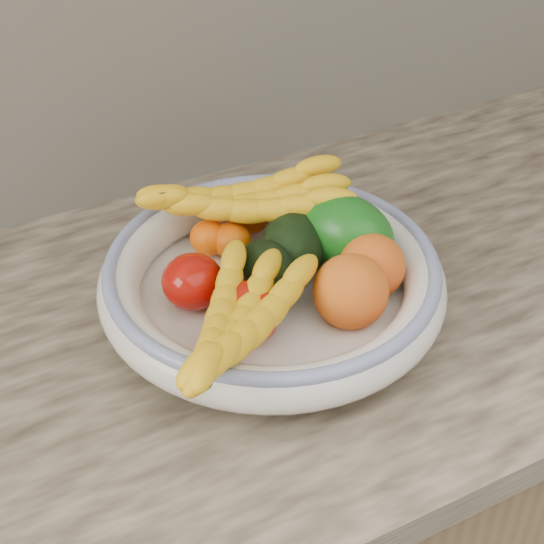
{
  "coord_description": "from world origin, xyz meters",
  "views": [
    {
      "loc": [
        -0.34,
        1.01,
        1.53
      ],
      "look_at": [
        0.0,
        1.66,
        0.96
      ],
      "focal_mm": 55.0,
      "sensor_mm": 36.0,
      "label": 1
    }
  ],
  "objects": [
    {
      "name": "avocado_center",
      "position": [
        -0.01,
        1.66,
        0.96
      ],
      "size": [
        0.06,
        0.09,
        0.06
      ],
      "primitive_type": "ellipsoid",
      "rotation": [
        0.0,
        0.0,
        0.01
      ],
      "color": "black",
      "rests_on": "fruit_bowl"
    },
    {
      "name": "tomato_near_left",
      "position": [
        -0.06,
        1.61,
        0.96
      ],
      "size": [
        0.08,
        0.08,
        0.07
      ],
      "primitive_type": "ellipsoid",
      "rotation": [
        0.0,
        0.0,
        0.05
      ],
      "color": "#AE1104",
      "rests_on": "fruit_bowl"
    },
    {
      "name": "green_mango",
      "position": [
        0.1,
        1.67,
        0.98
      ],
      "size": [
        0.15,
        0.16,
        0.11
      ],
      "primitive_type": "ellipsoid",
      "rotation": [
        0.0,
        0.31,
        0.45
      ],
      "color": "#0F5411",
      "rests_on": "fruit_bowl"
    },
    {
      "name": "peach_front",
      "position": [
        0.06,
        1.58,
        0.97
      ],
      "size": [
        0.09,
        0.09,
        0.08
      ],
      "primitive_type": "ellipsoid",
      "rotation": [
        0.0,
        0.0,
        -0.04
      ],
      "color": "orange",
      "rests_on": "fruit_bowl"
    },
    {
      "name": "banana_bunch_back",
      "position": [
        0.01,
        1.76,
        0.99
      ],
      "size": [
        0.28,
        0.18,
        0.08
      ],
      "primitive_type": null,
      "rotation": [
        0.0,
        0.0,
        -0.32
      ],
      "color": "yellow",
      "rests_on": "fruit_bowl"
    },
    {
      "name": "clementine_back_right",
      "position": [
        0.03,
        1.78,
        0.95
      ],
      "size": [
        0.06,
        0.06,
        0.04
      ],
      "primitive_type": "ellipsoid",
      "rotation": [
        0.0,
        0.0,
        -0.23
      ],
      "color": "#EF5005",
      "rests_on": "fruit_bowl"
    },
    {
      "name": "clementine_back_mid",
      "position": [
        -0.01,
        1.74,
        0.95
      ],
      "size": [
        0.06,
        0.06,
        0.04
      ],
      "primitive_type": "ellipsoid",
      "rotation": [
        0.0,
        0.0,
        -0.28
      ],
      "color": "#DF5904",
      "rests_on": "fruit_bowl"
    },
    {
      "name": "peach_right",
      "position": [
        0.1,
        1.61,
        0.97
      ],
      "size": [
        0.09,
        0.09,
        0.07
      ],
      "primitive_type": "ellipsoid",
      "rotation": [
        0.0,
        0.0,
        -0.28
      ],
      "color": "orange",
      "rests_on": "fruit_bowl"
    },
    {
      "name": "kitchen_counter",
      "position": [
        0.0,
        1.69,
        0.46
      ],
      "size": [
        2.44,
        0.66,
        1.4
      ],
      "color": "brown",
      "rests_on": "ground"
    },
    {
      "name": "fruit_bowl",
      "position": [
        0.0,
        1.66,
        0.95
      ],
      "size": [
        0.39,
        0.39,
        0.08
      ],
      "color": "silver",
      "rests_on": "kitchen_counter"
    },
    {
      "name": "tomato_left",
      "position": [
        -0.09,
        1.68,
        0.96
      ],
      "size": [
        0.09,
        0.09,
        0.06
      ],
      "primitive_type": "ellipsoid",
      "rotation": [
        0.0,
        0.0,
        -0.37
      ],
      "color": "#9F0C05",
      "rests_on": "fruit_bowl"
    },
    {
      "name": "banana_bunch_front",
      "position": [
        -0.09,
        1.57,
        0.98
      ],
      "size": [
        0.26,
        0.26,
        0.07
      ],
      "primitive_type": null,
      "rotation": [
        0.0,
        0.0,
        0.77
      ],
      "color": "yellow",
      "rests_on": "fruit_bowl"
    },
    {
      "name": "avocado_right",
      "position": [
        0.04,
        1.69,
        0.96
      ],
      "size": [
        0.12,
        0.13,
        0.07
      ],
      "primitive_type": "ellipsoid",
      "rotation": [
        0.0,
        0.0,
        -0.54
      ],
      "color": "black",
      "rests_on": "fruit_bowl"
    },
    {
      "name": "clementine_back_left",
      "position": [
        -0.03,
        1.76,
        0.95
      ],
      "size": [
        0.05,
        0.05,
        0.04
      ],
      "primitive_type": "ellipsoid",
      "rotation": [
        0.0,
        0.0,
        -0.15
      ],
      "color": "#FA6005",
      "rests_on": "fruit_bowl"
    }
  ]
}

